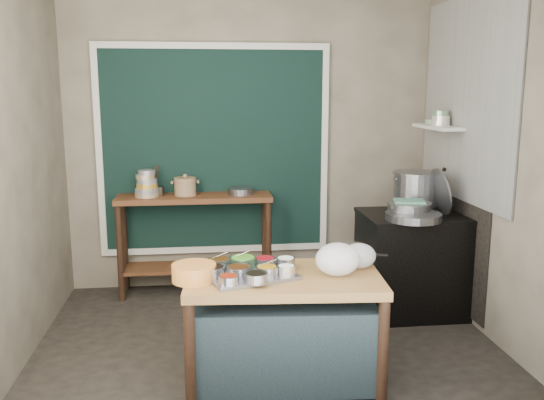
{
  "coord_description": "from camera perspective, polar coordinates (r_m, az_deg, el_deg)",
  "views": [
    {
      "loc": [
        -0.46,
        -4.09,
        1.93
      ],
      "look_at": [
        0.06,
        0.25,
        1.09
      ],
      "focal_mm": 38.0,
      "sensor_mm": 36.0,
      "label": 1
    }
  ],
  "objects": [
    {
      "name": "condiment_bowls",
      "position": [
        3.71,
        -2.6,
        -6.76
      ],
      "size": [
        0.63,
        0.46,
        0.07
      ],
      "color": "gray",
      "rests_on": "condiment_tray"
    },
    {
      "name": "soot_patch",
      "position": [
        5.37,
        17.54,
        -2.86
      ],
      "size": [
        0.01,
        1.3,
        1.3
      ],
      "primitive_type": "cube",
      "color": "black",
      "rests_on": "right_wall"
    },
    {
      "name": "stock_pot",
      "position": [
        5.28,
        14.06,
        0.94
      ],
      "size": [
        0.51,
        0.51,
        0.33
      ],
      "primitive_type": null,
      "rotation": [
        0.0,
        0.0,
        0.23
      ],
      "color": "gray",
      "rests_on": "stove_top"
    },
    {
      "name": "saucepan",
      "position": [
        3.99,
        7.8,
        -5.4
      ],
      "size": [
        0.3,
        0.3,
        0.13
      ],
      "primitive_type": null,
      "rotation": [
        0.0,
        0.0,
        -0.34
      ],
      "color": "gray",
      "rests_on": "prep_table"
    },
    {
      "name": "back_counter",
      "position": [
        5.56,
        -7.59,
        -4.35
      ],
      "size": [
        1.45,
        0.4,
        0.95
      ],
      "primitive_type": "cube",
      "color": "#572D18",
      "rests_on": "floor"
    },
    {
      "name": "yellow_basin",
      "position": [
        3.65,
        -7.73,
        -7.13
      ],
      "size": [
        0.3,
        0.3,
        0.11
      ],
      "primitive_type": "cylinder",
      "rotation": [
        0.0,
        0.0,
        -0.09
      ],
      "color": "#C77E35",
      "rests_on": "prep_table"
    },
    {
      "name": "pot_lid",
      "position": [
        5.08,
        16.38,
        0.81
      ],
      "size": [
        0.11,
        0.41,
        0.4
      ],
      "primitive_type": "cylinder",
      "rotation": [
        0.0,
        1.36,
        -0.01
      ],
      "color": "gray",
      "rests_on": "stove_top"
    },
    {
      "name": "shallow_pan",
      "position": [
        4.83,
        13.83,
        -1.6
      ],
      "size": [
        0.59,
        0.59,
        0.06
      ],
      "primitive_type": "cylinder",
      "rotation": [
        0.0,
        0.0,
        0.39
      ],
      "color": "gray",
      "rests_on": "stove_top"
    },
    {
      "name": "back_wall",
      "position": [
        5.64,
        -2.19,
        5.5
      ],
      "size": [
        3.5,
        0.02,
        2.8
      ],
      "primitive_type": "cube",
      "color": "gray",
      "rests_on": "floor"
    },
    {
      "name": "wide_bowl",
      "position": [
        5.47,
        -3.11,
        0.89
      ],
      "size": [
        0.32,
        0.32,
        0.06
      ],
      "primitive_type": "cylinder",
      "rotation": [
        0.0,
        0.0,
        0.43
      ],
      "color": "gray",
      "rests_on": "back_counter"
    },
    {
      "name": "condiment_tray",
      "position": [
        3.71,
        -2.2,
        -7.45
      ],
      "size": [
        0.63,
        0.53,
        0.02
      ],
      "primitive_type": "cube",
      "rotation": [
        0.0,
        0.0,
        0.31
      ],
      "color": "gray",
      "rests_on": "prep_table"
    },
    {
      "name": "left_wall",
      "position": [
        4.33,
        -24.35,
        2.91
      ],
      "size": [
        0.02,
        3.0,
        2.8
      ],
      "primitive_type": "cube",
      "color": "gray",
      "rests_on": "floor"
    },
    {
      "name": "ceramic_crock",
      "position": [
        5.47,
        -8.59,
        1.24
      ],
      "size": [
        0.24,
        0.24,
        0.15
      ],
      "primitive_type": null,
      "rotation": [
        0.0,
        0.0,
        0.08
      ],
      "color": "#8F6F4E",
      "rests_on": "back_counter"
    },
    {
      "name": "utensil_cup",
      "position": [
        5.49,
        -11.43,
        0.87
      ],
      "size": [
        0.2,
        0.2,
        0.09
      ],
      "primitive_type": "cylinder",
      "rotation": [
        0.0,
        0.0,
        -0.44
      ],
      "color": "gray",
      "rests_on": "back_counter"
    },
    {
      "name": "floor",
      "position": [
        4.55,
        -0.44,
        -14.33
      ],
      "size": [
        3.5,
        3.0,
        0.02
      ],
      "primitive_type": "cube",
      "color": "#2B2721",
      "rests_on": "ground"
    },
    {
      "name": "shelf_bowl_green",
      "position": [
        5.51,
        15.55,
        7.46
      ],
      "size": [
        0.15,
        0.15,
        0.04
      ],
      "primitive_type": "cylinder",
      "rotation": [
        0.0,
        0.0,
        -0.27
      ],
      "color": "gray",
      "rests_on": "wall_shelf"
    },
    {
      "name": "right_wall",
      "position": [
        4.68,
        21.51,
        3.66
      ],
      "size": [
        0.02,
        3.0,
        2.8
      ],
      "primitive_type": "cube",
      "color": "gray",
      "rests_on": "floor"
    },
    {
      "name": "stove_top",
      "position": [
        5.09,
        14.1,
        -1.5
      ],
      "size": [
        0.92,
        0.69,
        0.03
      ],
      "primitive_type": "cube",
      "color": "black",
      "rests_on": "stove_block"
    },
    {
      "name": "green_cloth",
      "position": [
        4.94,
        13.45,
        -0.11
      ],
      "size": [
        0.28,
        0.24,
        0.02
      ],
      "primitive_type": "cube",
      "rotation": [
        0.0,
        0.0,
        -0.21
      ],
      "color": "#4C846D",
      "rests_on": "steamer"
    },
    {
      "name": "prep_table",
      "position": [
        3.88,
        1.17,
        -12.67
      ],
      "size": [
        1.3,
        0.81,
        0.75
      ],
      "primitive_type": "cube",
      "rotation": [
        0.0,
        0.0,
        -0.08
      ],
      "color": "olive",
      "rests_on": "floor"
    },
    {
      "name": "plastic_bag_b",
      "position": [
        3.91,
        8.63,
        -5.49
      ],
      "size": [
        0.29,
        0.27,
        0.17
      ],
      "primitive_type": "ellipsoid",
      "rotation": [
        0.0,
        0.0,
        0.42
      ],
      "color": "white",
      "rests_on": "prep_table"
    },
    {
      "name": "bowl_stack",
      "position": [
        5.45,
        -12.33,
        1.46
      ],
      "size": [
        0.22,
        0.22,
        0.25
      ],
      "color": "tan",
      "rests_on": "back_counter"
    },
    {
      "name": "plastic_bag_a",
      "position": [
        3.73,
        6.5,
        -5.86
      ],
      "size": [
        0.32,
        0.28,
        0.21
      ],
      "primitive_type": "ellipsoid",
      "rotation": [
        0.0,
        0.0,
        -0.14
      ],
      "color": "white",
      "rests_on": "prep_table"
    },
    {
      "name": "curtain_panel",
      "position": [
        5.59,
        -5.74,
        4.89
      ],
      "size": [
        2.1,
        0.02,
        1.9
      ],
      "primitive_type": "cube",
      "color": "black",
      "rests_on": "back_wall"
    },
    {
      "name": "steamer",
      "position": [
        4.95,
        13.41,
        -0.91
      ],
      "size": [
        0.5,
        0.5,
        0.12
      ],
      "primitive_type": null,
      "rotation": [
        0.0,
        0.0,
        0.39
      ],
      "color": "gray",
      "rests_on": "stove_top"
    },
    {
      "name": "shelf_bowl_stack",
      "position": [
        5.32,
        16.39,
        7.74
      ],
      "size": [
        0.17,
        0.17,
        0.13
      ],
      "color": "silver",
      "rests_on": "wall_shelf"
    },
    {
      "name": "stove_block",
      "position": [
        5.2,
        13.88,
        -6.24
      ],
      "size": [
        0.9,
        0.68,
        0.85
      ],
      "primitive_type": "cube",
      "color": "black",
      "rests_on": "floor"
    },
    {
      "name": "wall_shelf",
      "position": [
        5.37,
        16.14,
        6.96
      ],
      "size": [
        0.22,
        0.7,
        0.03
      ],
      "primitive_type": "cube",
      "color": "beige",
      "rests_on": "right_wall"
    },
    {
      "name": "curtain_frame",
      "position": [
        5.58,
        -5.74,
        4.88
      ],
      "size": [
        2.22,
        0.03,
        2.02
      ],
      "primitive_type": null,
      "color": "beige",
      "rests_on": "back_wall"
    },
    {
      "name": "tile_panel",
      "position": [
        5.13,
        18.69,
        9.45
      ],
      "size": [
        0.02,
        1.7,
        1.7
      ],
      "primitive_type": "cube",
      "color": "#B2B2AA",
      "rests_on": "right_wall"
    }
  ]
}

